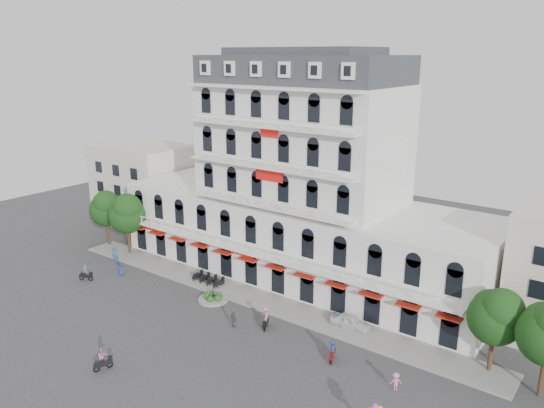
{
  "coord_description": "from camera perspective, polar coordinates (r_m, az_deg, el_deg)",
  "views": [
    {
      "loc": [
        32.57,
        -31.17,
        25.17
      ],
      "look_at": [
        1.77,
        10.0,
        10.52
      ],
      "focal_mm": 35.0,
      "sensor_mm": 36.0,
      "label": 1
    }
  ],
  "objects": [
    {
      "name": "pedestrian_mid",
      "position": [
        51.64,
        -4.16,
        -12.25
      ],
      "size": [
        1.06,
        0.69,
        1.68
      ],
      "primitive_type": "imported",
      "rotation": [
        0.0,
        0.0,
        2.83
      ],
      "color": "#4E4F54",
      "rests_on": "ground"
    },
    {
      "name": "tree_east_inner",
      "position": [
        46.51,
        22.98,
        -10.86
      ],
      "size": [
        4.4,
        4.37,
        7.57
      ],
      "color": "#382314",
      "rests_on": "ground"
    },
    {
      "name": "tree_west_inner",
      "position": [
        69.97,
        -15.33,
        -0.85
      ],
      "size": [
        4.76,
        4.76,
        8.25
      ],
      "color": "#382314",
      "rests_on": "ground"
    },
    {
      "name": "ground",
      "position": [
        51.63,
        -8.48,
        -13.46
      ],
      "size": [
        120.0,
        120.0,
        0.0
      ],
      "primitive_type": "plane",
      "color": "#38383A",
      "rests_on": "ground"
    },
    {
      "name": "rider_east",
      "position": [
        46.79,
        6.51,
        -15.41
      ],
      "size": [
        0.86,
        1.63,
        1.93
      ],
      "rotation": [
        0.0,
        0.0,
        1.94
      ],
      "color": "maroon",
      "rests_on": "ground"
    },
    {
      "name": "main_building",
      "position": [
        60.9,
        3.18,
        1.42
      ],
      "size": [
        45.0,
        15.0,
        25.8
      ],
      "color": "silver",
      "rests_on": "ground"
    },
    {
      "name": "pedestrian_left",
      "position": [
        65.08,
        -15.95,
        -6.75
      ],
      "size": [
        0.84,
        0.62,
        1.56
      ],
      "primitive_type": "imported",
      "rotation": [
        0.0,
        0.0,
        0.17
      ],
      "color": "navy",
      "rests_on": "ground"
    },
    {
      "name": "tree_west_outer",
      "position": [
        74.23,
        -17.4,
        -0.33
      ],
      "size": [
        4.5,
        4.48,
        7.76
      ],
      "color": "#382314",
      "rests_on": "ground"
    },
    {
      "name": "rider_southwest",
      "position": [
        47.4,
        -17.77,
        -15.57
      ],
      "size": [
        0.8,
        1.66,
        2.04
      ],
      "rotation": [
        0.0,
        0.0,
        1.26
      ],
      "color": "black",
      "rests_on": "ground"
    },
    {
      "name": "flank_building_west",
      "position": [
        83.07,
        -13.55,
        2.11
      ],
      "size": [
        14.0,
        10.0,
        12.0
      ],
      "primitive_type": "cube",
      "color": "beige",
      "rests_on": "ground"
    },
    {
      "name": "rider_center",
      "position": [
        51.19,
        -0.68,
        -12.07
      ],
      "size": [
        1.07,
        1.57,
        2.19
      ],
      "rotation": [
        0.0,
        0.0,
        5.18
      ],
      "color": "black",
      "rests_on": "ground"
    },
    {
      "name": "pedestrian_far",
      "position": [
        69.07,
        -16.47,
        -5.3
      ],
      "size": [
        0.78,
        0.84,
        1.92
      ],
      "primitive_type": "imported",
      "rotation": [
        0.0,
        0.0,
        0.95
      ],
      "color": "#2B5982",
      "rests_on": "ground"
    },
    {
      "name": "parked_scooter_row",
      "position": [
        61.2,
        -6.85,
        -8.5
      ],
      "size": [
        4.4,
        1.8,
        1.1
      ],
      "primitive_type": null,
      "color": "black",
      "rests_on": "ground"
    },
    {
      "name": "pedestrian_right",
      "position": [
        44.17,
        13.16,
        -18.11
      ],
      "size": [
        1.12,
        1.07,
        1.53
      ],
      "primitive_type": "imported",
      "rotation": [
        0.0,
        0.0,
        3.84
      ],
      "color": "pink",
      "rests_on": "ground"
    },
    {
      "name": "rider_west",
      "position": [
        64.85,
        -19.43,
        -6.97
      ],
      "size": [
        1.56,
        1.02,
        2.15
      ],
      "rotation": [
        0.0,
        0.0,
        0.49
      ],
      "color": "black",
      "rests_on": "ground"
    },
    {
      "name": "traffic_island",
      "position": [
        57.16,
        -6.34,
        -10.04
      ],
      "size": [
        3.2,
        3.2,
        1.6
      ],
      "color": "gray",
      "rests_on": "ground"
    },
    {
      "name": "sidewalk",
      "position": [
        57.47,
        -2.04,
        -9.99
      ],
      "size": [
        53.0,
        4.0,
        0.16
      ],
      "primitive_type": "cube",
      "color": "gray",
      "rests_on": "ground"
    },
    {
      "name": "parked_car",
      "position": [
        51.97,
        8.43,
        -12.42
      ],
      "size": [
        3.95,
        1.7,
        1.33
      ],
      "primitive_type": "imported",
      "rotation": [
        0.0,
        0.0,
        1.6
      ],
      "color": "white",
      "rests_on": "ground"
    }
  ]
}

